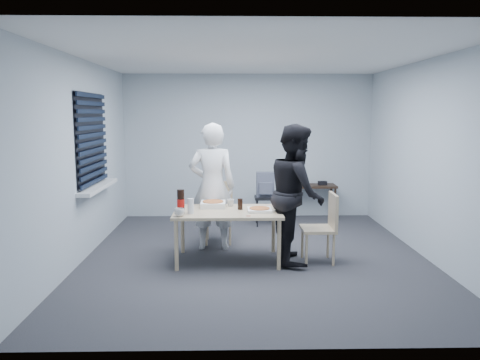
{
  "coord_description": "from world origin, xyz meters",
  "views": [
    {
      "loc": [
        -0.33,
        -6.04,
        1.9
      ],
      "look_at": [
        -0.2,
        0.1,
        1.02
      ],
      "focal_mm": 35.0,
      "sensor_mm": 36.0,
      "label": 1
    }
  ],
  "objects_px": {
    "mug_b": "(230,203)",
    "stool": "(265,203)",
    "soda_bottle": "(181,202)",
    "backpack": "(265,185)",
    "dining_table": "(228,215)",
    "chair_right": "(325,223)",
    "person_white": "(212,187)",
    "side_table": "(310,189)",
    "chair_far": "(218,207)",
    "mug_a": "(179,212)",
    "person_black": "(296,193)"
  },
  "relations": [
    {
      "from": "side_table",
      "to": "mug_b",
      "type": "xyz_separation_m",
      "value": [
        -1.45,
        -2.17,
        0.17
      ]
    },
    {
      "from": "mug_b",
      "to": "soda_bottle",
      "type": "height_order",
      "value": "soda_bottle"
    },
    {
      "from": "side_table",
      "to": "mug_a",
      "type": "bearing_deg",
      "value": -126.45
    },
    {
      "from": "chair_right",
      "to": "dining_table",
      "type": "bearing_deg",
      "value": 176.93
    },
    {
      "from": "person_black",
      "to": "stool",
      "type": "height_order",
      "value": "person_black"
    },
    {
      "from": "soda_bottle",
      "to": "backpack",
      "type": "bearing_deg",
      "value": 60.06
    },
    {
      "from": "stool",
      "to": "soda_bottle",
      "type": "distance_m",
      "value": 2.47
    },
    {
      "from": "mug_b",
      "to": "soda_bottle",
      "type": "relative_size",
      "value": 0.33
    },
    {
      "from": "mug_a",
      "to": "mug_b",
      "type": "xyz_separation_m",
      "value": [
        0.62,
        0.62,
        -0.0
      ]
    },
    {
      "from": "stool",
      "to": "backpack",
      "type": "bearing_deg",
      "value": -90.0
    },
    {
      "from": "chair_far",
      "to": "chair_right",
      "type": "xyz_separation_m",
      "value": [
        1.38,
        -1.03,
        0.0
      ]
    },
    {
      "from": "chair_far",
      "to": "mug_a",
      "type": "xyz_separation_m",
      "value": [
        -0.44,
        -1.3,
        0.2
      ]
    },
    {
      "from": "backpack",
      "to": "chair_right",
      "type": "bearing_deg",
      "value": -68.36
    },
    {
      "from": "stool",
      "to": "mug_b",
      "type": "relative_size",
      "value": 4.95
    },
    {
      "from": "person_white",
      "to": "soda_bottle",
      "type": "height_order",
      "value": "person_white"
    },
    {
      "from": "dining_table",
      "to": "backpack",
      "type": "distance_m",
      "value": 2.04
    },
    {
      "from": "dining_table",
      "to": "mug_a",
      "type": "xyz_separation_m",
      "value": [
        -0.58,
        -0.33,
        0.11
      ]
    },
    {
      "from": "chair_right",
      "to": "soda_bottle",
      "type": "distance_m",
      "value": 1.85
    },
    {
      "from": "chair_far",
      "to": "dining_table",
      "type": "bearing_deg",
      "value": -81.47
    },
    {
      "from": "side_table",
      "to": "chair_right",
      "type": "bearing_deg",
      "value": -95.48
    },
    {
      "from": "chair_right",
      "to": "backpack",
      "type": "bearing_deg",
      "value": 106.98
    },
    {
      "from": "mug_a",
      "to": "mug_b",
      "type": "height_order",
      "value": "mug_a"
    },
    {
      "from": "chair_far",
      "to": "mug_b",
      "type": "distance_m",
      "value": 0.73
    },
    {
      "from": "stool",
      "to": "side_table",
      "type": "bearing_deg",
      "value": 30.78
    },
    {
      "from": "stool",
      "to": "mug_b",
      "type": "bearing_deg",
      "value": -109.6
    },
    {
      "from": "mug_b",
      "to": "stool",
      "type": "bearing_deg",
      "value": 70.4
    },
    {
      "from": "person_white",
      "to": "backpack",
      "type": "height_order",
      "value": "person_white"
    },
    {
      "from": "chair_far",
      "to": "mug_b",
      "type": "relative_size",
      "value": 8.9
    },
    {
      "from": "chair_right",
      "to": "mug_b",
      "type": "xyz_separation_m",
      "value": [
        -1.2,
        0.35,
        0.2
      ]
    },
    {
      "from": "dining_table",
      "to": "chair_right",
      "type": "distance_m",
      "value": 1.24
    },
    {
      "from": "person_white",
      "to": "stool",
      "type": "xyz_separation_m",
      "value": [
        0.85,
        1.38,
        -0.5
      ]
    },
    {
      "from": "backpack",
      "to": "chair_far",
      "type": "bearing_deg",
      "value": -123.64
    },
    {
      "from": "chair_far",
      "to": "person_white",
      "type": "xyz_separation_m",
      "value": [
        -0.08,
        -0.39,
        0.37
      ]
    },
    {
      "from": "dining_table",
      "to": "backpack",
      "type": "height_order",
      "value": "backpack"
    },
    {
      "from": "chair_far",
      "to": "stool",
      "type": "distance_m",
      "value": 1.26
    },
    {
      "from": "backpack",
      "to": "mug_b",
      "type": "xyz_separation_m",
      "value": [
        -0.59,
        -1.65,
        0.01
      ]
    },
    {
      "from": "dining_table",
      "to": "soda_bottle",
      "type": "relative_size",
      "value": 4.54
    },
    {
      "from": "person_white",
      "to": "soda_bottle",
      "type": "bearing_deg",
      "value": 63.71
    },
    {
      "from": "person_white",
      "to": "backpack",
      "type": "bearing_deg",
      "value": -121.81
    },
    {
      "from": "mug_a",
      "to": "mug_b",
      "type": "relative_size",
      "value": 1.23
    },
    {
      "from": "chair_right",
      "to": "soda_bottle",
      "type": "bearing_deg",
      "value": -177.12
    },
    {
      "from": "person_white",
      "to": "backpack",
      "type": "relative_size",
      "value": 4.24
    },
    {
      "from": "side_table",
      "to": "person_white",
      "type": "bearing_deg",
      "value": -132.05
    },
    {
      "from": "chair_right",
      "to": "person_white",
      "type": "height_order",
      "value": "person_white"
    },
    {
      "from": "side_table",
      "to": "mug_b",
      "type": "height_order",
      "value": "mug_b"
    },
    {
      "from": "person_white",
      "to": "mug_b",
      "type": "height_order",
      "value": "person_white"
    },
    {
      "from": "chair_right",
      "to": "person_black",
      "type": "distance_m",
      "value": 0.52
    },
    {
      "from": "chair_right",
      "to": "mug_a",
      "type": "distance_m",
      "value": 1.85
    },
    {
      "from": "chair_far",
      "to": "soda_bottle",
      "type": "distance_m",
      "value": 1.24
    },
    {
      "from": "person_white",
      "to": "side_table",
      "type": "relative_size",
      "value": 1.92
    }
  ]
}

